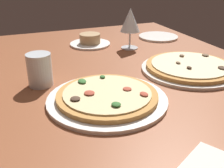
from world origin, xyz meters
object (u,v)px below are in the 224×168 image
object	(u,v)px
ramekin_on_saucer	(90,41)
side_plate	(158,37)
pizza_side	(190,68)
pizza_main	(107,97)
wine_glass_near	(130,21)
water_glass	(40,71)

from	to	relation	value
ramekin_on_saucer	side_plate	bearing A→B (deg)	89.03
pizza_side	ramekin_on_saucer	bearing A→B (deg)	-153.01
ramekin_on_saucer	side_plate	size ratio (longest dim) A/B	0.95
side_plate	ramekin_on_saucer	bearing A→B (deg)	-90.97
pizza_main	ramekin_on_saucer	world-z (taller)	ramekin_on_saucer
pizza_side	ramekin_on_saucer	size ratio (longest dim) A/B	1.83
pizza_side	ramekin_on_saucer	distance (cm)	46.55
pizza_main	wine_glass_near	bearing A→B (deg)	147.86
pizza_main	ramekin_on_saucer	bearing A→B (deg)	167.05
pizza_main	side_plate	world-z (taller)	pizza_main
pizza_main	wine_glass_near	xyz separation A→B (cm)	(-40.54, 25.47, 10.00)
water_glass	side_plate	distance (cm)	68.76
wine_glass_near	side_plate	world-z (taller)	wine_glass_near
ramekin_on_saucer	water_glass	bearing A→B (deg)	-37.09
side_plate	pizza_main	bearing A→B (deg)	-41.69
side_plate	wine_glass_near	bearing A→B (deg)	-62.57
ramekin_on_saucer	wine_glass_near	world-z (taller)	wine_glass_near
pizza_main	water_glass	size ratio (longest dim) A/B	3.28
pizza_side	water_glass	bearing A→B (deg)	-98.24
wine_glass_near	water_glass	xyz separation A→B (cm)	(23.80, -39.84, -6.83)
pizza_side	wine_glass_near	distance (cm)	33.08
wine_glass_near	water_glass	world-z (taller)	wine_glass_near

